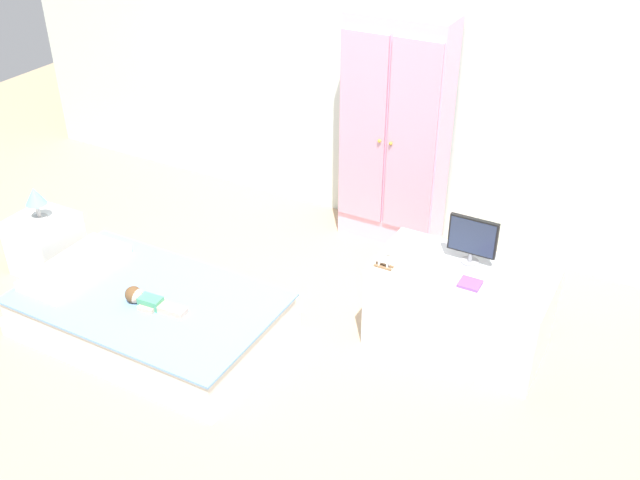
# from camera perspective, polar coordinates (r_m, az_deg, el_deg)

# --- Properties ---
(ground_plane) EXTENTS (10.00, 10.00, 0.02)m
(ground_plane) POSITION_cam_1_polar(r_m,az_deg,el_deg) (4.30, -3.55, -7.76)
(ground_plane) COLOR tan
(back_wall) EXTENTS (6.40, 0.05, 2.70)m
(back_wall) POSITION_cam_1_polar(r_m,az_deg,el_deg) (4.92, 5.91, 15.34)
(back_wall) COLOR silver
(back_wall) RESTS_ON ground_plane
(bed) EXTENTS (1.51, 0.90, 0.25)m
(bed) POSITION_cam_1_polar(r_m,az_deg,el_deg) (4.37, -13.18, -5.74)
(bed) COLOR white
(bed) RESTS_ON ground_plane
(pillow) EXTENTS (0.32, 0.64, 0.06)m
(pillow) POSITION_cam_1_polar(r_m,az_deg,el_deg) (4.62, -18.66, -2.04)
(pillow) COLOR white
(pillow) RESTS_ON bed
(doll) EXTENTS (0.39, 0.14, 0.10)m
(doll) POSITION_cam_1_polar(r_m,az_deg,el_deg) (4.22, -13.65, -4.53)
(doll) COLOR #4CA375
(doll) RESTS_ON bed
(nightstand) EXTENTS (0.37, 0.37, 0.39)m
(nightstand) POSITION_cam_1_polar(r_m,az_deg,el_deg) (5.10, -20.74, -0.27)
(nightstand) COLOR white
(nightstand) RESTS_ON ground_plane
(table_lamp) EXTENTS (0.13, 0.13, 0.22)m
(table_lamp) POSITION_cam_1_polar(r_m,az_deg,el_deg) (4.94, -21.48, 3.12)
(table_lamp) COLOR #B7B2AD
(table_lamp) RESTS_ON nightstand
(wardrobe) EXTENTS (0.70, 0.32, 1.58)m
(wardrobe) POSITION_cam_1_polar(r_m,az_deg,el_deg) (4.90, 5.91, 8.34)
(wardrobe) COLOR #EFADCC
(wardrobe) RESTS_ON ground_plane
(tv_stand) EXTENTS (0.96, 0.53, 0.51)m
(tv_stand) POSITION_cam_1_polar(r_m,az_deg,el_deg) (4.17, 10.90, -5.26)
(tv_stand) COLOR silver
(tv_stand) RESTS_ON ground_plane
(tv_monitor) EXTENTS (0.27, 0.10, 0.28)m
(tv_monitor) POSITION_cam_1_polar(r_m,az_deg,el_deg) (4.01, 11.90, 0.15)
(tv_monitor) COLOR #99999E
(tv_monitor) RESTS_ON tv_stand
(rocking_horse_toy) EXTENTS (0.10, 0.04, 0.13)m
(rocking_horse_toy) POSITION_cam_1_polar(r_m,az_deg,el_deg) (3.95, 5.18, -1.44)
(rocking_horse_toy) COLOR #8E6642
(rocking_horse_toy) RESTS_ON tv_stand
(book_purple) EXTENTS (0.11, 0.11, 0.02)m
(book_purple) POSITION_cam_1_polar(r_m,az_deg,el_deg) (3.91, 11.71, -3.38)
(book_purple) COLOR #8E51B2
(book_purple) RESTS_ON tv_stand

